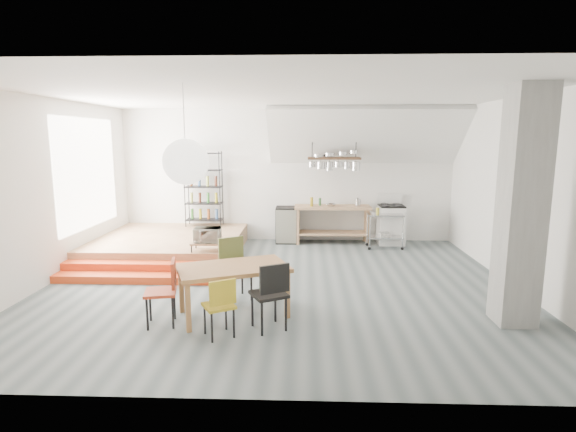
{
  "coord_description": "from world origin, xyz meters",
  "views": [
    {
      "loc": [
        0.42,
        -7.47,
        2.51
      ],
      "look_at": [
        0.12,
        0.8,
        1.07
      ],
      "focal_mm": 28.0,
      "sensor_mm": 36.0,
      "label": 1
    }
  ],
  "objects_px": {
    "dining_table": "(233,271)",
    "rolling_cart": "(385,226)",
    "stove": "(391,224)",
    "mini_fridge": "(287,225)"
  },
  "relations": [
    {
      "from": "dining_table",
      "to": "rolling_cart",
      "type": "height_order",
      "value": "rolling_cart"
    },
    {
      "from": "stove",
      "to": "rolling_cart",
      "type": "xyz_separation_m",
      "value": [
        -0.22,
        -0.46,
        0.04
      ]
    },
    {
      "from": "rolling_cart",
      "to": "mini_fridge",
      "type": "distance_m",
      "value": 2.34
    },
    {
      "from": "stove",
      "to": "mini_fridge",
      "type": "xyz_separation_m",
      "value": [
        -2.5,
        0.04,
        -0.05
      ]
    },
    {
      "from": "mini_fridge",
      "to": "dining_table",
      "type": "bearing_deg",
      "value": -97.16
    },
    {
      "from": "stove",
      "to": "rolling_cart",
      "type": "distance_m",
      "value": 0.51
    },
    {
      "from": "stove",
      "to": "rolling_cart",
      "type": "bearing_deg",
      "value": -115.73
    },
    {
      "from": "mini_fridge",
      "to": "rolling_cart",
      "type": "bearing_deg",
      "value": -12.37
    },
    {
      "from": "dining_table",
      "to": "rolling_cart",
      "type": "relative_size",
      "value": 2.13
    },
    {
      "from": "dining_table",
      "to": "mini_fridge",
      "type": "distance_m",
      "value": 4.63
    }
  ]
}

